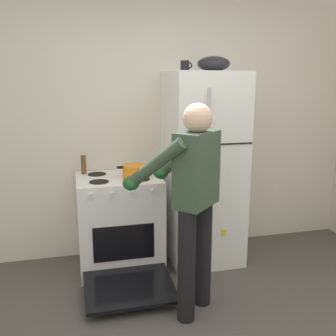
{
  "coord_description": "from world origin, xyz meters",
  "views": [
    {
      "loc": [
        -0.77,
        -1.87,
        1.75
      ],
      "look_at": [
        0.01,
        1.32,
        1.0
      ],
      "focal_mm": 41.18,
      "sensor_mm": 36.0,
      "label": 1
    }
  ],
  "objects_px": {
    "red_pot": "(136,171)",
    "coffee_mug": "(185,66)",
    "person_cook": "(191,191)",
    "mixing_bowl": "(214,64)",
    "pepper_mill": "(84,164)",
    "refrigerator": "(203,169)",
    "stove_range": "(120,224)"
  },
  "relations": [
    {
      "from": "person_cook",
      "to": "coffee_mug",
      "type": "relative_size",
      "value": 14.28
    },
    {
      "from": "pepper_mill",
      "to": "coffee_mug",
      "type": "bearing_deg",
      "value": -9.01
    },
    {
      "from": "refrigerator",
      "to": "mixing_bowl",
      "type": "distance_m",
      "value": 0.99
    },
    {
      "from": "stove_range",
      "to": "red_pot",
      "type": "height_order",
      "value": "red_pot"
    },
    {
      "from": "person_cook",
      "to": "pepper_mill",
      "type": "bearing_deg",
      "value": 124.85
    },
    {
      "from": "person_cook",
      "to": "mixing_bowl",
      "type": "height_order",
      "value": "mixing_bowl"
    },
    {
      "from": "refrigerator",
      "to": "pepper_mill",
      "type": "distance_m",
      "value": 1.14
    },
    {
      "from": "coffee_mug",
      "to": "mixing_bowl",
      "type": "bearing_deg",
      "value": -10.99
    },
    {
      "from": "red_pot",
      "to": "coffee_mug",
      "type": "height_order",
      "value": "coffee_mug"
    },
    {
      "from": "mixing_bowl",
      "to": "red_pot",
      "type": "bearing_deg",
      "value": -176.15
    },
    {
      "from": "refrigerator",
      "to": "red_pot",
      "type": "relative_size",
      "value": 5.32
    },
    {
      "from": "refrigerator",
      "to": "person_cook",
      "type": "distance_m",
      "value": 0.94
    },
    {
      "from": "coffee_mug",
      "to": "refrigerator",
      "type": "bearing_deg",
      "value": -15.83
    },
    {
      "from": "mixing_bowl",
      "to": "refrigerator",
      "type": "bearing_deg",
      "value": -179.79
    },
    {
      "from": "coffee_mug",
      "to": "pepper_mill",
      "type": "height_order",
      "value": "coffee_mug"
    },
    {
      "from": "pepper_mill",
      "to": "mixing_bowl",
      "type": "height_order",
      "value": "mixing_bowl"
    },
    {
      "from": "person_cook",
      "to": "red_pot",
      "type": "distance_m",
      "value": 0.85
    },
    {
      "from": "pepper_mill",
      "to": "mixing_bowl",
      "type": "relative_size",
      "value": 0.57
    },
    {
      "from": "stove_range",
      "to": "person_cook",
      "type": "xyz_separation_m",
      "value": [
        0.44,
        -0.84,
        0.53
      ]
    },
    {
      "from": "red_pot",
      "to": "coffee_mug",
      "type": "relative_size",
      "value": 3.07
    },
    {
      "from": "refrigerator",
      "to": "pepper_mill",
      "type": "height_order",
      "value": "refrigerator"
    },
    {
      "from": "person_cook",
      "to": "mixing_bowl",
      "type": "xyz_separation_m",
      "value": [
        0.47,
        0.86,
        0.94
      ]
    },
    {
      "from": "refrigerator",
      "to": "mixing_bowl",
      "type": "xyz_separation_m",
      "value": [
        0.08,
        0.0,
        0.98
      ]
    },
    {
      "from": "person_cook",
      "to": "refrigerator",
      "type": "bearing_deg",
      "value": 65.76
    },
    {
      "from": "person_cook",
      "to": "mixing_bowl",
      "type": "distance_m",
      "value": 1.35
    },
    {
      "from": "red_pot",
      "to": "mixing_bowl",
      "type": "height_order",
      "value": "mixing_bowl"
    },
    {
      "from": "mixing_bowl",
      "to": "pepper_mill",
      "type": "bearing_deg",
      "value": 170.56
    },
    {
      "from": "refrigerator",
      "to": "pepper_mill",
      "type": "xyz_separation_m",
      "value": [
        -1.12,
        0.2,
        0.06
      ]
    },
    {
      "from": "person_cook",
      "to": "mixing_bowl",
      "type": "bearing_deg",
      "value": 61.48
    },
    {
      "from": "coffee_mug",
      "to": "person_cook",
      "type": "bearing_deg",
      "value": -102.95
    },
    {
      "from": "red_pot",
      "to": "pepper_mill",
      "type": "height_order",
      "value": "pepper_mill"
    },
    {
      "from": "refrigerator",
      "to": "stove_range",
      "type": "xyz_separation_m",
      "value": [
        -0.82,
        -0.02,
        -0.48
      ]
    }
  ]
}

